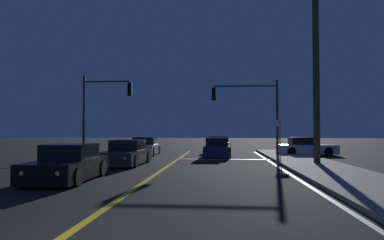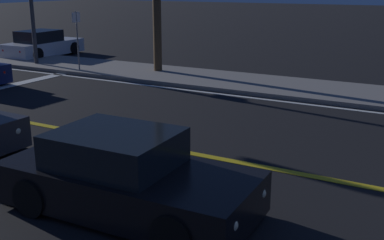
# 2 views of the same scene
# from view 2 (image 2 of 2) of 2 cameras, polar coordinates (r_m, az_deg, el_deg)

# --- Properties ---
(sidewalk_right) EXTENTS (3.20, 33.75, 0.15)m
(sidewalk_right) POSITION_cam_2_polar(r_m,az_deg,el_deg) (17.74, 7.36, 4.31)
(sidewalk_right) COLOR gray
(sidewalk_right) RESTS_ON ground
(lane_line_center) EXTENTS (0.20, 31.88, 0.01)m
(lane_line_center) POSITION_cam_2_polar(r_m,az_deg,el_deg) (11.37, -6.79, -2.71)
(lane_line_center) COLOR gold
(lane_line_center) RESTS_ON ground
(lane_line_edge_right) EXTENTS (0.16, 31.88, 0.01)m
(lane_line_edge_right) POSITION_cam_2_polar(r_m,az_deg,el_deg) (16.09, 4.90, 2.92)
(lane_line_edge_right) COLOR white
(lane_line_edge_right) RESTS_ON ground
(stop_bar) EXTENTS (5.87, 0.50, 0.01)m
(stop_bar) POSITION_cam_2_polar(r_m,az_deg,el_deg) (18.73, -21.40, 3.73)
(stop_bar) COLOR white
(stop_bar) RESTS_ON ground
(car_lead_oncoming_white) EXTENTS (4.31, 1.99, 1.34)m
(car_lead_oncoming_white) POSITION_cam_2_polar(r_m,az_deg,el_deg) (25.91, -17.41, 8.52)
(car_lead_oncoming_white) COLOR silver
(car_lead_oncoming_white) RESTS_ON ground
(car_side_waiting_black) EXTENTS (2.02, 4.29, 1.34)m
(car_side_waiting_black) POSITION_cam_2_polar(r_m,az_deg,el_deg) (7.91, -7.89, -6.83)
(car_side_waiting_black) COLOR black
(car_side_waiting_black) RESTS_ON ground
(street_sign_corner) EXTENTS (0.56, 0.13, 2.55)m
(street_sign_corner) POSITION_cam_2_polar(r_m,az_deg,el_deg) (20.48, -13.56, 10.18)
(street_sign_corner) COLOR slate
(street_sign_corner) RESTS_ON ground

